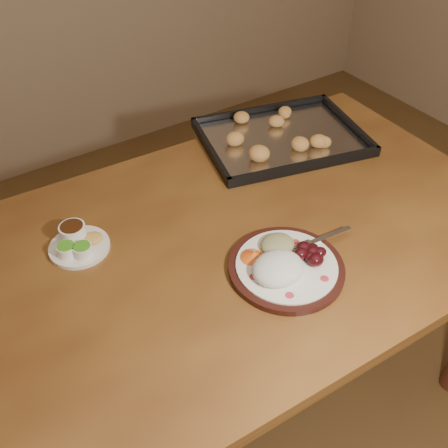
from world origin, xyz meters
TOP-DOWN VIEW (x-y plane):
  - ground at (0.00, 0.00)m, footprint 4.00×4.00m
  - dining_table at (-0.14, 0.30)m, footprint 1.53×0.96m
  - dinner_plate at (-0.11, 0.13)m, footprint 0.35×0.27m
  - condiment_saucer at (-0.49, 0.47)m, footprint 0.15×0.15m
  - baking_tray at (0.23, 0.58)m, footprint 0.57×0.47m

SIDE VIEW (x-z plane):
  - ground at x=0.00m, z-range 0.00..0.00m
  - dining_table at x=-0.14m, z-range 0.28..1.03m
  - baking_tray at x=0.23m, z-range 0.74..0.79m
  - condiment_saucer at x=-0.49m, z-range 0.74..0.79m
  - dinner_plate at x=-0.11m, z-range 0.74..0.80m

